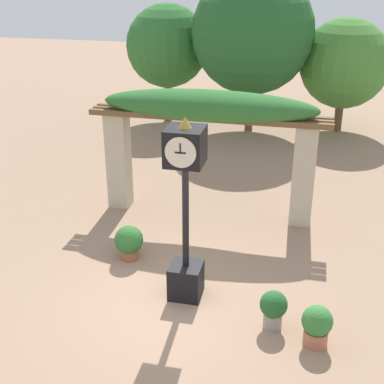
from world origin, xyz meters
name	(u,v)px	position (x,y,z in m)	size (l,w,h in m)	color
ground_plane	(167,300)	(0.00, 0.00, 0.00)	(60.00, 60.00, 0.00)	#9E7A60
pedestal_clock	(186,210)	(0.30, 0.26, 1.76)	(0.63, 0.67, 3.41)	black
pergola	(208,121)	(0.00, 3.72, 2.34)	(5.54, 1.10, 3.04)	#BCB299
potted_plant_near_left	(129,242)	(-1.16, 1.28, 0.39)	(0.60, 0.60, 0.73)	#9E563D
potted_plant_near_right	(317,325)	(2.66, -0.60, 0.37)	(0.50, 0.50, 0.70)	#B26B4C
potted_plant_far_left	(273,308)	(1.94, -0.33, 0.39)	(0.47, 0.47, 0.69)	gray
tree_line	(254,43)	(0.15, 10.98, 3.03)	(9.28, 4.23, 5.46)	brown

